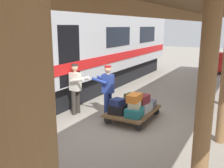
{
  "coord_description": "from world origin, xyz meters",
  "views": [
    {
      "loc": [
        -2.98,
        6.63,
        2.93
      ],
      "look_at": [
        0.74,
        -0.1,
        1.15
      ],
      "focal_mm": 40.58,
      "sensor_mm": 36.0,
      "label": 1
    }
  ],
  "objects": [
    {
      "name": "suitcase_black_hardshell",
      "position": [
        0.42,
        0.11,
        0.45
      ],
      "size": [
        0.54,
        0.53,
        0.27
      ],
      "primitive_type": "cube",
      "rotation": [
        0.0,
        0.0,
        0.13
      ],
      "color": "black",
      "rests_on": "luggage_cart"
    },
    {
      "name": "porter_by_door",
      "position": [
        2.03,
        0.06,
        0.93
      ],
      "size": [
        0.68,
        0.45,
        1.7
      ],
      "color": "#332D28",
      "rests_on": "ground_plane"
    },
    {
      "name": "suitcase_navy_fabric",
      "position": [
        0.42,
        0.14,
        0.68
      ],
      "size": [
        0.41,
        0.43,
        0.19
      ],
      "primitive_type": "cube",
      "rotation": [
        0.0,
        0.0,
        -0.19
      ],
      "color": "navy",
      "rests_on": "suitcase_black_hardshell"
    },
    {
      "name": "train_car",
      "position": [
        3.79,
        -0.0,
        2.06
      ],
      "size": [
        3.02,
        20.11,
        4.0
      ],
      "color": "#B7BABF",
      "rests_on": "ground_plane"
    },
    {
      "name": "suitcase_gray_aluminum",
      "position": [
        -0.14,
        -0.4,
        0.44
      ],
      "size": [
        0.56,
        0.62,
        0.26
      ],
      "primitive_type": "cube",
      "rotation": [
        0.0,
        0.0,
        -0.07
      ],
      "color": "#9EA0A5",
      "rests_on": "luggage_cart"
    },
    {
      "name": "ground_plane",
      "position": [
        0.0,
        0.0,
        0.0
      ],
      "size": [
        60.0,
        60.0,
        0.0
      ],
      "primitive_type": "plane",
      "color": "gray"
    },
    {
      "name": "suitcase_olive_duffel",
      "position": [
        0.41,
        -0.88,
        0.59
      ],
      "size": [
        0.47,
        0.44,
        0.19
      ],
      "primitive_type": "cube",
      "rotation": [
        0.0,
        0.0,
        -0.19
      ],
      "color": "brown",
      "rests_on": "suitcase_yellow_case"
    },
    {
      "name": "suitcase_cream_canvas",
      "position": [
        -0.13,
        0.09,
        0.66
      ],
      "size": [
        0.38,
        0.43,
        0.18
      ],
      "primitive_type": "cube",
      "rotation": [
        0.0,
        0.0,
        0.18
      ],
      "color": "beige",
      "rests_on": "suitcase_teal_softside"
    },
    {
      "name": "baggage_tug",
      "position": [
        -1.19,
        -10.52,
        0.63
      ],
      "size": [
        1.18,
        1.75,
        1.3
      ],
      "color": "#B21E19",
      "rests_on": "ground_plane"
    },
    {
      "name": "suitcase_orange_carryall",
      "position": [
        -0.1,
        0.06,
        0.86
      ],
      "size": [
        0.32,
        0.52,
        0.22
      ],
      "primitive_type": "cube",
      "rotation": [
        0.0,
        0.0,
        0.01
      ],
      "color": "#CC6B23",
      "rests_on": "suitcase_cream_canvas"
    },
    {
      "name": "suitcase_maroon_trunk",
      "position": [
        -0.13,
        -0.44,
        0.7
      ],
      "size": [
        0.42,
        0.53,
        0.26
      ],
      "primitive_type": "cube",
      "rotation": [
        0.0,
        0.0,
        -0.13
      ],
      "color": "maroon",
      "rests_on": "suitcase_gray_aluminum"
    },
    {
      "name": "suitcase_teal_softside",
      "position": [
        -0.14,
        0.11,
        0.44
      ],
      "size": [
        0.48,
        0.59,
        0.26
      ],
      "primitive_type": "cube",
      "rotation": [
        0.0,
        0.0,
        0.05
      ],
      "color": "#1E666B",
      "rests_on": "luggage_cart"
    },
    {
      "name": "luggage_cart",
      "position": [
        0.14,
        -0.4,
        0.27
      ],
      "size": [
        1.26,
        1.87,
        0.31
      ],
      "color": "brown",
      "rests_on": "ground_plane"
    },
    {
      "name": "porter_in_overalls",
      "position": [
        0.97,
        -0.2,
        0.93
      ],
      "size": [
        0.67,
        0.44,
        1.7
      ],
      "color": "navy",
      "rests_on": "ground_plane"
    },
    {
      "name": "suitcase_yellow_case",
      "position": [
        0.42,
        -0.92,
        0.4
      ],
      "size": [
        0.47,
        0.52,
        0.18
      ],
      "primitive_type": "cube",
      "rotation": [
        0.0,
        0.0,
        -0.05
      ],
      "color": "gold",
      "rests_on": "luggage_cart"
    },
    {
      "name": "suitcase_brown_leather",
      "position": [
        0.42,
        -0.4,
        0.42
      ],
      "size": [
        0.45,
        0.55,
        0.21
      ],
      "primitive_type": "cube",
      "rotation": [
        0.0,
        0.0,
        -0.05
      ],
      "color": "brown",
      "rests_on": "luggage_cart"
    },
    {
      "name": "suitcase_slate_roller",
      "position": [
        -0.14,
        -0.92,
        0.42
      ],
      "size": [
        0.52,
        0.5,
        0.22
      ],
      "primitive_type": "cube",
      "rotation": [
        0.0,
        0.0,
        0.07
      ],
      "color": "#4C515B",
      "rests_on": "luggage_cart"
    }
  ]
}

